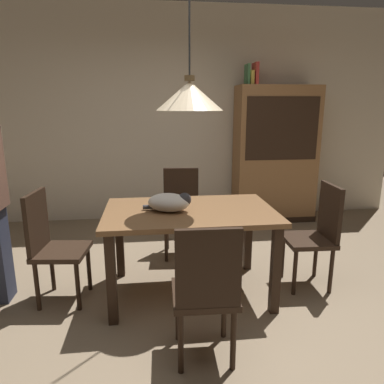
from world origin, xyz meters
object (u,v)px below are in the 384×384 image
object	(u,v)px
book_red_tall	(255,74)
cat_sleeping	(170,202)
hutch_bookcase	(275,157)
chair_far_back	(181,208)
book_yellow_short	(251,78)
dining_table	(190,221)
book_green_slim	(247,75)
chair_left_side	(51,242)
chair_near_front	(206,288)
pendant_lamp	(190,95)
chair_right_side	(317,231)

from	to	relation	value
book_red_tall	cat_sleeping	bearing A→B (deg)	-122.59
cat_sleeping	hutch_bookcase	xyz separation A→B (m)	(1.57, 1.95, 0.06)
chair_far_back	hutch_bookcase	size ratio (longest dim) A/B	0.50
chair_far_back	book_yellow_short	size ratio (longest dim) A/B	4.65
dining_table	book_red_tall	size ratio (longest dim) A/B	5.00
chair_far_back	book_red_tall	bearing A→B (deg)	44.04
book_red_tall	book_green_slim	bearing A→B (deg)	180.00
chair_left_side	book_yellow_short	bearing A→B (deg)	41.58
chair_far_back	chair_near_front	world-z (taller)	same
chair_left_side	book_green_slim	distance (m)	3.20
chair_far_back	book_yellow_short	bearing A→B (deg)	45.61
dining_table	pendant_lamp	size ratio (longest dim) A/B	1.08
chair_near_front	hutch_bookcase	distance (m)	3.15
dining_table	chair_right_side	bearing A→B (deg)	-0.17
chair_near_front	chair_right_side	size ratio (longest dim) A/B	1.00
dining_table	chair_far_back	bearing A→B (deg)	89.58
chair_near_front	book_yellow_short	size ratio (longest dim) A/B	4.65
chair_right_side	book_green_slim	bearing A→B (deg)	94.65
chair_right_side	hutch_bookcase	size ratio (longest dim) A/B	0.50
chair_near_front	cat_sleeping	world-z (taller)	chair_near_front
pendant_lamp	book_green_slim	xyz separation A→B (m)	(0.97, 1.92, 0.32)
cat_sleeping	book_red_tall	xyz separation A→B (m)	(1.25, 1.95, 1.16)
chair_right_side	cat_sleeping	distance (m)	1.33
chair_far_back	book_green_slim	xyz separation A→B (m)	(0.97, 1.04, 1.47)
book_red_tall	chair_right_side	bearing A→B (deg)	-88.57
cat_sleeping	hutch_bookcase	size ratio (longest dim) A/B	0.22
chair_near_front	book_yellow_short	xyz separation A→B (m)	(1.03, 2.79, 1.43)
pendant_lamp	hutch_bookcase	bearing A→B (deg)	53.67
dining_table	chair_near_front	bearing A→B (deg)	-90.16
book_green_slim	book_red_tall	xyz separation A→B (m)	(0.11, 0.00, 0.01)
chair_right_side	book_green_slim	size ratio (longest dim) A/B	3.58
chair_right_side	cat_sleeping	size ratio (longest dim) A/B	2.30
chair_right_side	chair_left_side	bearing A→B (deg)	179.70
chair_right_side	dining_table	bearing A→B (deg)	179.83
chair_near_front	book_red_tall	size ratio (longest dim) A/B	3.32
chair_right_side	book_green_slim	xyz separation A→B (m)	(-0.16, 1.92, 1.47)
dining_table	chair_near_front	distance (m)	0.89
chair_far_back	book_red_tall	distance (m)	2.10
book_red_tall	dining_table	bearing A→B (deg)	-119.41
chair_near_front	pendant_lamp	distance (m)	1.45
chair_right_side	pendant_lamp	world-z (taller)	pendant_lamp
dining_table	chair_right_side	distance (m)	1.14
chair_left_side	hutch_bookcase	bearing A→B (deg)	36.94
dining_table	hutch_bookcase	distance (m)	2.39
chair_left_side	pendant_lamp	xyz separation A→B (m)	(1.13, -0.01, 1.15)
chair_near_front	book_red_tall	distance (m)	3.34
dining_table	pendant_lamp	bearing A→B (deg)	90.00
chair_far_back	book_green_slim	world-z (taller)	book_green_slim
hutch_bookcase	book_green_slim	bearing A→B (deg)	179.80
hutch_bookcase	book_green_slim	size ratio (longest dim) A/B	7.12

